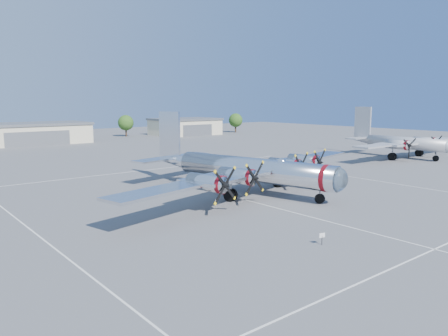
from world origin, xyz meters
TOP-DOWN VIEW (x-y plane):
  - ground at (0.00, 0.00)m, footprint 260.00×260.00m
  - parking_lines at (0.00, -1.75)m, footprint 60.00×50.08m
  - hangar_center at (0.00, 81.96)m, footprint 28.60×14.60m
  - hangar_east at (48.00, 81.96)m, footprint 20.60×14.60m
  - tree_east at (30.00, 88.00)m, footprint 4.80×4.80m
  - tree_far_east at (68.00, 80.00)m, footprint 4.80×4.80m
  - main_bomber_b29 at (2.88, 2.71)m, footprint 48.56×38.25m
  - twin_engine_east at (48.23, 7.59)m, footprint 31.40×22.99m
  - info_placard at (-5.71, -16.01)m, footprint 0.48×0.19m

SIDE VIEW (x-z plane):
  - ground at x=0.00m, z-range 0.00..0.00m
  - main_bomber_b29 at x=2.88m, z-range -4.77..4.77m
  - twin_engine_east at x=48.23m, z-range -4.88..4.88m
  - parking_lines at x=0.00m, z-range 0.00..0.01m
  - info_placard at x=-5.71m, z-range 0.19..1.13m
  - hangar_center at x=0.00m, z-range 0.01..5.41m
  - hangar_east at x=48.00m, z-range 0.01..5.41m
  - tree_east at x=30.00m, z-range 0.90..7.54m
  - tree_far_east at x=68.00m, z-range 0.90..7.54m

